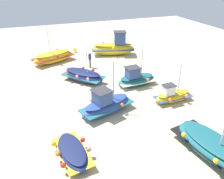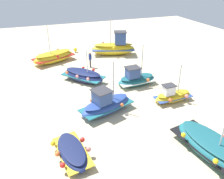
{
  "view_description": "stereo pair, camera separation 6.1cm",
  "coord_description": "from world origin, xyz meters",
  "px_view_note": "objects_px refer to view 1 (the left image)",
  "views": [
    {
      "loc": [
        -17.58,
        3.69,
        9.5
      ],
      "look_at": [
        -1.81,
        -2.17,
        0.9
      ],
      "focal_mm": 38.18,
      "sensor_mm": 36.0,
      "label": 1
    },
    {
      "loc": [
        -17.6,
        3.63,
        9.5
      ],
      "look_at": [
        -1.81,
        -2.17,
        0.9
      ],
      "focal_mm": 38.18,
      "sensor_mm": 36.0,
      "label": 2
    }
  ],
  "objects_px": {
    "fishing_boat_1": "(83,76)",
    "fishing_boat_3": "(114,47)",
    "person_walking": "(90,59)",
    "fishing_boat_0": "(106,105)",
    "fishing_boat_6": "(136,79)",
    "fishing_boat_8": "(173,96)",
    "fishing_boat_4": "(211,146)",
    "fishing_boat_2": "(72,151)",
    "fishing_boat_5": "(53,57)",
    "mooring_buoy_0": "(75,50)"
  },
  "relations": [
    {
      "from": "fishing_boat_1",
      "to": "fishing_boat_3",
      "type": "height_order",
      "value": "fishing_boat_3"
    },
    {
      "from": "fishing_boat_8",
      "to": "fishing_boat_1",
      "type": "bearing_deg",
      "value": -49.41
    },
    {
      "from": "fishing_boat_6",
      "to": "person_walking",
      "type": "height_order",
      "value": "fishing_boat_6"
    },
    {
      "from": "fishing_boat_2",
      "to": "mooring_buoy_0",
      "type": "xyz_separation_m",
      "value": [
        18.39,
        -4.21,
        -0.01
      ]
    },
    {
      "from": "fishing_boat_6",
      "to": "person_walking",
      "type": "xyz_separation_m",
      "value": [
        5.56,
        2.74,
        0.38
      ]
    },
    {
      "from": "fishing_boat_2",
      "to": "mooring_buoy_0",
      "type": "distance_m",
      "value": 18.87
    },
    {
      "from": "fishing_boat_4",
      "to": "fishing_boat_5",
      "type": "distance_m",
      "value": 19.21
    },
    {
      "from": "fishing_boat_0",
      "to": "fishing_boat_5",
      "type": "xyz_separation_m",
      "value": [
        11.93,
        2.11,
        -0.02
      ]
    },
    {
      "from": "fishing_boat_4",
      "to": "fishing_boat_3",
      "type": "bearing_deg",
      "value": -10.68
    },
    {
      "from": "fishing_boat_3",
      "to": "fishing_boat_1",
      "type": "bearing_deg",
      "value": -113.86
    },
    {
      "from": "fishing_boat_8",
      "to": "mooring_buoy_0",
      "type": "bearing_deg",
      "value": -75.63
    },
    {
      "from": "fishing_boat_0",
      "to": "mooring_buoy_0",
      "type": "relative_size",
      "value": 7.9
    },
    {
      "from": "fishing_boat_3",
      "to": "fishing_boat_4",
      "type": "distance_m",
      "value": 18.34
    },
    {
      "from": "fishing_boat_3",
      "to": "fishing_boat_6",
      "type": "bearing_deg",
      "value": -80.09
    },
    {
      "from": "fishing_boat_6",
      "to": "mooring_buoy_0",
      "type": "bearing_deg",
      "value": -78.26
    },
    {
      "from": "fishing_boat_1",
      "to": "fishing_boat_2",
      "type": "xyz_separation_m",
      "value": [
        -9.55,
        3.03,
        -0.22
      ]
    },
    {
      "from": "fishing_boat_5",
      "to": "fishing_boat_1",
      "type": "bearing_deg",
      "value": -95.98
    },
    {
      "from": "fishing_boat_1",
      "to": "fishing_boat_2",
      "type": "relative_size",
      "value": 1.2
    },
    {
      "from": "fishing_boat_6",
      "to": "fishing_boat_8",
      "type": "relative_size",
      "value": 1.14
    },
    {
      "from": "fishing_boat_3",
      "to": "person_walking",
      "type": "height_order",
      "value": "fishing_boat_3"
    },
    {
      "from": "fishing_boat_2",
      "to": "person_walking",
      "type": "height_order",
      "value": "person_walking"
    },
    {
      "from": "person_walking",
      "to": "fishing_boat_6",
      "type": "bearing_deg",
      "value": 120.6
    },
    {
      "from": "fishing_boat_3",
      "to": "fishing_boat_5",
      "type": "height_order",
      "value": "fishing_boat_3"
    },
    {
      "from": "fishing_boat_1",
      "to": "fishing_boat_6",
      "type": "height_order",
      "value": "fishing_boat_6"
    },
    {
      "from": "fishing_boat_4",
      "to": "mooring_buoy_0",
      "type": "xyz_separation_m",
      "value": [
        20.94,
        3.19,
        -0.23
      ]
    },
    {
      "from": "fishing_boat_8",
      "to": "fishing_boat_2",
      "type": "bearing_deg",
      "value": 18.75
    },
    {
      "from": "fishing_boat_1",
      "to": "fishing_boat_3",
      "type": "bearing_deg",
      "value": -80.71
    },
    {
      "from": "fishing_boat_1",
      "to": "fishing_boat_6",
      "type": "relative_size",
      "value": 1.13
    },
    {
      "from": "fishing_boat_0",
      "to": "fishing_boat_5",
      "type": "height_order",
      "value": "fishing_boat_5"
    },
    {
      "from": "fishing_boat_1",
      "to": "fishing_boat_6",
      "type": "bearing_deg",
      "value": -158.53
    },
    {
      "from": "fishing_boat_0",
      "to": "fishing_boat_6",
      "type": "height_order",
      "value": "fishing_boat_0"
    },
    {
      "from": "fishing_boat_0",
      "to": "fishing_boat_5",
      "type": "distance_m",
      "value": 12.12
    },
    {
      "from": "fishing_boat_6",
      "to": "fishing_boat_8",
      "type": "bearing_deg",
      "value": 107.05
    },
    {
      "from": "fishing_boat_2",
      "to": "fishing_boat_4",
      "type": "height_order",
      "value": "fishing_boat_4"
    },
    {
      "from": "fishing_boat_4",
      "to": "mooring_buoy_0",
      "type": "relative_size",
      "value": 9.11
    },
    {
      "from": "fishing_boat_4",
      "to": "person_walking",
      "type": "xyz_separation_m",
      "value": [
        15.26,
        2.8,
        0.42
      ]
    },
    {
      "from": "fishing_boat_1",
      "to": "fishing_boat_8",
      "type": "height_order",
      "value": "fishing_boat_1"
    },
    {
      "from": "fishing_boat_1",
      "to": "fishing_boat_3",
      "type": "relative_size",
      "value": 0.77
    },
    {
      "from": "fishing_boat_6",
      "to": "fishing_boat_5",
      "type": "bearing_deg",
      "value": -57.8
    },
    {
      "from": "fishing_boat_2",
      "to": "mooring_buoy_0",
      "type": "bearing_deg",
      "value": -19.81
    },
    {
      "from": "fishing_boat_2",
      "to": "person_walking",
      "type": "relative_size",
      "value": 2.1
    },
    {
      "from": "person_walking",
      "to": "fishing_boat_0",
      "type": "bearing_deg",
      "value": 86.02
    },
    {
      "from": "fishing_boat_2",
      "to": "fishing_boat_5",
      "type": "bearing_deg",
      "value": -11.23
    },
    {
      "from": "fishing_boat_1",
      "to": "mooring_buoy_0",
      "type": "bearing_deg",
      "value": -47.16
    },
    {
      "from": "fishing_boat_5",
      "to": "person_walking",
      "type": "distance_m",
      "value": 4.51
    },
    {
      "from": "fishing_boat_3",
      "to": "fishing_boat_8",
      "type": "height_order",
      "value": "fishing_boat_3"
    },
    {
      "from": "fishing_boat_2",
      "to": "fishing_boat_5",
      "type": "relative_size",
      "value": 0.7
    },
    {
      "from": "fishing_boat_8",
      "to": "person_walking",
      "type": "distance_m",
      "value": 10.19
    },
    {
      "from": "fishing_boat_0",
      "to": "fishing_boat_8",
      "type": "xyz_separation_m",
      "value": [
        -0.27,
        -5.49,
        -0.15
      ]
    },
    {
      "from": "fishing_boat_4",
      "to": "person_walking",
      "type": "relative_size",
      "value": 3.04
    }
  ]
}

